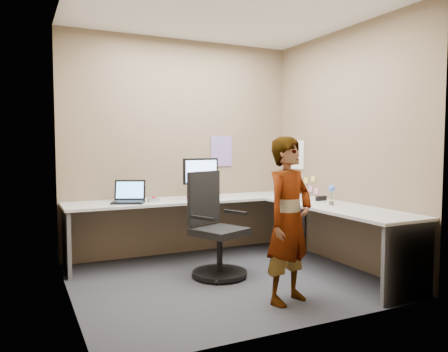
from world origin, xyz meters
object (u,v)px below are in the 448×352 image
desk (246,215)px  office_chair (215,234)px  monitor (201,173)px  person (289,220)px

desk → office_chair: bearing=-157.5°
desk → monitor: 0.76m
monitor → person: person is taller
monitor → desk: bearing=-60.5°
desk → monitor: monitor is taller
desk → person: (-0.20, -1.17, 0.14)m
desk → person: size_ratio=2.05×
desk → office_chair: office_chair is taller
desk → person: bearing=-99.9°
office_chair → person: (0.27, -0.97, 0.28)m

